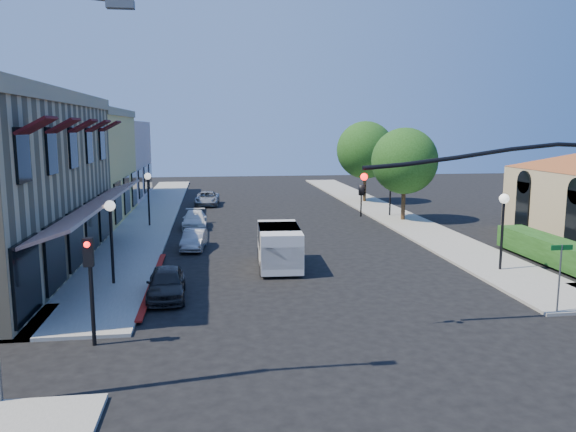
{
  "coord_description": "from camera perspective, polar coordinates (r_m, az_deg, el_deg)",
  "views": [
    {
      "loc": [
        -4.4,
        -15.22,
        6.49
      ],
      "look_at": [
        -1.07,
        9.1,
        2.6
      ],
      "focal_mm": 35.0,
      "sensor_mm": 36.0,
      "label": 1
    }
  ],
  "objects": [
    {
      "name": "lamppost_right_near",
      "position": [
        26.83,
        21.04,
        0.36
      ],
      "size": [
        0.44,
        0.44,
        3.57
      ],
      "color": "black",
      "rests_on": "ground"
    },
    {
      "name": "parked_car_b",
      "position": [
        30.54,
        -9.52,
        -2.38
      ],
      "size": [
        1.44,
        3.28,
        1.05
      ],
      "primitive_type": "imported",
      "rotation": [
        0.0,
        0.0,
        -0.11
      ],
      "color": "#97989B",
      "rests_on": "ground"
    },
    {
      "name": "sidewalk_right",
      "position": [
        44.69,
        9.4,
        0.61
      ],
      "size": [
        3.5,
        50.0,
        0.12
      ],
      "primitive_type": "cube",
      "color": "gray",
      "rests_on": "ground"
    },
    {
      "name": "ground",
      "position": [
        17.12,
        7.92,
        -13.36
      ],
      "size": [
        120.0,
        120.0,
        0.0
      ],
      "primitive_type": "plane",
      "color": "black",
      "rests_on": "ground"
    },
    {
      "name": "parked_car_c",
      "position": [
        37.03,
        -9.46,
        -0.36
      ],
      "size": [
        1.55,
        3.77,
        1.09
      ],
      "primitive_type": "imported",
      "rotation": [
        0.0,
        0.0,
        -0.01
      ],
      "color": "silver",
      "rests_on": "ground"
    },
    {
      "name": "lamppost_right_far",
      "position": [
        41.46,
        10.39,
        3.67
      ],
      "size": [
        0.44,
        0.44,
        3.57
      ],
      "color": "black",
      "rests_on": "ground"
    },
    {
      "name": "hedge",
      "position": [
        29.8,
        25.23,
        -4.45
      ],
      "size": [
        1.4,
        8.0,
        1.1
      ],
      "primitive_type": "cube",
      "color": "#1B4012",
      "rests_on": "ground"
    },
    {
      "name": "pink_stucco_building",
      "position": [
        54.45,
        -19.64,
        5.34
      ],
      "size": [
        10.0,
        12.0,
        7.0
      ],
      "primitive_type": "cube",
      "color": "#BE9790",
      "rests_on": "ground"
    },
    {
      "name": "street_name_sign",
      "position": [
        21.64,
        25.93,
        -4.71
      ],
      "size": [
        0.8,
        0.06,
        2.5
      ],
      "color": "#595B5E",
      "rests_on": "ground"
    },
    {
      "name": "street_tree_a",
      "position": [
        39.56,
        11.76,
        5.49
      ],
      "size": [
        4.56,
        4.56,
        6.48
      ],
      "color": "black",
      "rests_on": "ground"
    },
    {
      "name": "curb_red_strip",
      "position": [
        24.24,
        -13.52,
        -6.78
      ],
      "size": [
        0.25,
        10.0,
        0.06
      ],
      "primitive_type": "cube",
      "color": "maroon",
      "rests_on": "ground"
    },
    {
      "name": "street_tree_b",
      "position": [
        49.07,
        7.87,
        6.65
      ],
      "size": [
        4.94,
        4.94,
        7.02
      ],
      "color": "black",
      "rests_on": "ground"
    },
    {
      "name": "signal_mast_arm",
      "position": [
        19.76,
        23.56,
        1.27
      ],
      "size": [
        8.01,
        0.39,
        6.0
      ],
      "color": "black",
      "rests_on": "ground"
    },
    {
      "name": "parked_car_d",
      "position": [
        47.59,
        -8.22,
        1.77
      ],
      "size": [
        2.16,
        4.22,
        1.14
      ],
      "primitive_type": "imported",
      "rotation": [
        0.0,
        0.0,
        -0.07
      ],
      "color": "#989A9D",
      "rests_on": "ground"
    },
    {
      "name": "lamppost_left_near",
      "position": [
        23.88,
        -17.58,
        -0.47
      ],
      "size": [
        0.44,
        0.44,
        3.57
      ],
      "color": "black",
      "rests_on": "ground"
    },
    {
      "name": "lamppost_left_far",
      "position": [
        37.63,
        -14.03,
        3.01
      ],
      "size": [
        0.44,
        0.44,
        3.57
      ],
      "color": "black",
      "rests_on": "ground"
    },
    {
      "name": "sidewalk_left",
      "position": [
        42.93,
        -13.52,
        0.14
      ],
      "size": [
        3.5,
        50.0,
        0.12
      ],
      "primitive_type": "cube",
      "color": "gray",
      "rests_on": "ground"
    },
    {
      "name": "parked_car_a",
      "position": [
        22.1,
        -12.26,
        -6.67
      ],
      "size": [
        1.53,
        3.56,
        1.2
      ],
      "primitive_type": "imported",
      "rotation": [
        0.0,
        0.0,
        0.03
      ],
      "color": "black",
      "rests_on": "ground"
    },
    {
      "name": "secondary_signal",
      "position": [
        17.52,
        -19.5,
        -5.3
      ],
      "size": [
        0.28,
        0.42,
        3.32
      ],
      "color": "black",
      "rests_on": "ground"
    },
    {
      "name": "yellow_stucco_building",
      "position": [
        42.77,
        -22.9,
        4.7
      ],
      "size": [
        10.0,
        12.0,
        7.6
      ],
      "primitive_type": "cube",
      "color": "#D3BE5F",
      "rests_on": "ground"
    },
    {
      "name": "white_van",
      "position": [
        26.08,
        -0.89,
        -2.9
      ],
      "size": [
        2.1,
        4.41,
        1.91
      ],
      "color": "silver",
      "rests_on": "ground"
    }
  ]
}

